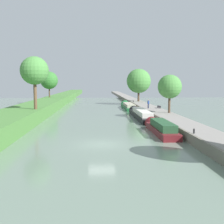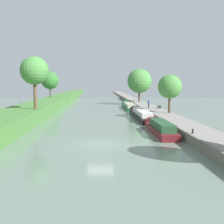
{
  "view_description": "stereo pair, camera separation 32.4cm",
  "coord_description": "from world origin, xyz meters",
  "px_view_note": "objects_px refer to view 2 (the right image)",
  "views": [
    {
      "loc": [
        -0.49,
        -24.85,
        5.72
      ],
      "look_at": [
        2.06,
        18.93,
        1.0
      ],
      "focal_mm": 43.42,
      "sensor_mm": 36.0,
      "label": 1
    },
    {
      "loc": [
        -0.16,
        -24.87,
        5.72
      ],
      "look_at": [
        2.06,
        18.93,
        1.0
      ],
      "focal_mm": 43.42,
      "sensor_mm": 36.0,
      "label": 2
    }
  ],
  "objects_px": {
    "mooring_bollard_far": "(134,101)",
    "park_bench": "(159,106)",
    "narrowboat_black": "(140,114)",
    "narrowboat_green": "(129,106)",
    "narrowboat_maroon": "(160,128)",
    "mooring_bollard_near": "(193,131)",
    "person_walking": "(149,104)"
  },
  "relations": [
    {
      "from": "mooring_bollard_near",
      "to": "park_bench",
      "type": "relative_size",
      "value": 0.3
    },
    {
      "from": "mooring_bollard_far",
      "to": "narrowboat_black",
      "type": "bearing_deg",
      "value": -94.86
    },
    {
      "from": "narrowboat_green",
      "to": "person_walking",
      "type": "distance_m",
      "value": 10.94
    },
    {
      "from": "mooring_bollard_near",
      "to": "narrowboat_green",
      "type": "bearing_deg",
      "value": 93.19
    },
    {
      "from": "narrowboat_black",
      "to": "mooring_bollard_near",
      "type": "height_order",
      "value": "narrowboat_black"
    },
    {
      "from": "narrowboat_maroon",
      "to": "park_bench",
      "type": "bearing_deg",
      "value": 77.24
    },
    {
      "from": "person_walking",
      "to": "mooring_bollard_far",
      "type": "height_order",
      "value": "person_walking"
    },
    {
      "from": "narrowboat_maroon",
      "to": "person_walking",
      "type": "xyz_separation_m",
      "value": [
        2.46,
        20.05,
        1.23
      ]
    },
    {
      "from": "mooring_bollard_far",
      "to": "park_bench",
      "type": "xyz_separation_m",
      "value": [
        2.69,
        -16.51,
        0.12
      ]
    },
    {
      "from": "mooring_bollard_far",
      "to": "park_bench",
      "type": "height_order",
      "value": "park_bench"
    },
    {
      "from": "narrowboat_maroon",
      "to": "narrowboat_black",
      "type": "height_order",
      "value": "narrowboat_maroon"
    },
    {
      "from": "narrowboat_green",
      "to": "person_walking",
      "type": "xyz_separation_m",
      "value": [
        2.59,
        -10.54,
        1.34
      ]
    },
    {
      "from": "narrowboat_maroon",
      "to": "mooring_bollard_far",
      "type": "xyz_separation_m",
      "value": [
        1.89,
        36.72,
        0.58
      ]
    },
    {
      "from": "narrowboat_black",
      "to": "mooring_bollard_far",
      "type": "bearing_deg",
      "value": 85.14
    },
    {
      "from": "narrowboat_green",
      "to": "park_bench",
      "type": "distance_m",
      "value": 11.43
    },
    {
      "from": "mooring_bollard_near",
      "to": "mooring_bollard_far",
      "type": "xyz_separation_m",
      "value": [
        0.0,
        42.32,
        0.0
      ]
    },
    {
      "from": "person_walking",
      "to": "narrowboat_green",
      "type": "bearing_deg",
      "value": 103.82
    },
    {
      "from": "narrowboat_black",
      "to": "narrowboat_green",
      "type": "bearing_deg",
      "value": 90.19
    },
    {
      "from": "narrowboat_black",
      "to": "mooring_bollard_far",
      "type": "height_order",
      "value": "narrowboat_black"
    },
    {
      "from": "park_bench",
      "to": "narrowboat_green",
      "type": "bearing_deg",
      "value": 114.39
    },
    {
      "from": "narrowboat_maroon",
      "to": "park_bench",
      "type": "height_order",
      "value": "narrowboat_maroon"
    },
    {
      "from": "mooring_bollard_near",
      "to": "park_bench",
      "type": "xyz_separation_m",
      "value": [
        2.69,
        25.8,
        0.12
      ]
    },
    {
      "from": "narrowboat_black",
      "to": "park_bench",
      "type": "bearing_deg",
      "value": 54.6
    },
    {
      "from": "narrowboat_maroon",
      "to": "narrowboat_black",
      "type": "relative_size",
      "value": 0.64
    },
    {
      "from": "person_walking",
      "to": "park_bench",
      "type": "distance_m",
      "value": 2.18
    },
    {
      "from": "person_walking",
      "to": "mooring_bollard_near",
      "type": "height_order",
      "value": "person_walking"
    },
    {
      "from": "person_walking",
      "to": "mooring_bollard_near",
      "type": "relative_size",
      "value": 3.69
    },
    {
      "from": "person_walking",
      "to": "narrowboat_maroon",
      "type": "bearing_deg",
      "value": -97.0
    },
    {
      "from": "narrowboat_green",
      "to": "mooring_bollard_near",
      "type": "relative_size",
      "value": 31.93
    },
    {
      "from": "narrowboat_black",
      "to": "narrowboat_green",
      "type": "relative_size",
      "value": 1.12
    },
    {
      "from": "mooring_bollard_far",
      "to": "narrowboat_green",
      "type": "bearing_deg",
      "value": -108.21
    },
    {
      "from": "narrowboat_black",
      "to": "park_bench",
      "type": "height_order",
      "value": "narrowboat_black"
    }
  ]
}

